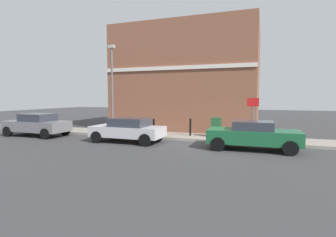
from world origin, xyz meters
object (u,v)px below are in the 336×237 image
at_px(bollard_far_kerb, 154,127).
at_px(car_silver, 128,129).
at_px(car_green, 253,135).
at_px(bollard_near_cabinet, 190,126).
at_px(utility_cabinet, 216,128).
at_px(lamppost, 112,84).
at_px(car_grey, 37,124).
at_px(street_sign, 253,112).

bearing_deg(bollard_far_kerb, car_silver, 153.45).
bearing_deg(car_green, car_silver, 0.04).
bearing_deg(car_silver, bollard_near_cabinet, -137.07).
distance_m(utility_cabinet, lamppost, 7.42).
height_order(car_green, car_grey, car_grey).
bearing_deg(lamppost, car_silver, -135.30).
relative_size(car_green, bollard_far_kerb, 4.00).
xyz_separation_m(bollard_far_kerb, lamppost, (0.95, 3.39, 2.60)).
xyz_separation_m(utility_cabinet, bollard_near_cabinet, (0.10, 1.57, 0.02)).
xyz_separation_m(bollard_near_cabinet, lamppost, (0.01, 5.38, 2.60)).
bearing_deg(utility_cabinet, street_sign, -109.77).
height_order(utility_cabinet, street_sign, street_sign).
relative_size(car_green, bollard_near_cabinet, 4.00).
bearing_deg(utility_cabinet, bollard_near_cabinet, 86.35).
bearing_deg(utility_cabinet, car_silver, 119.58).
distance_m(car_silver, utility_cabinet, 5.04).
relative_size(utility_cabinet, bollard_near_cabinet, 1.11).
bearing_deg(utility_cabinet, car_green, -138.07).
bearing_deg(car_grey, car_green, -179.90).
bearing_deg(car_grey, street_sign, -172.71).
relative_size(car_silver, lamppost, 0.69).
height_order(car_grey, lamppost, lamppost).
xyz_separation_m(utility_cabinet, lamppost, (0.11, 6.95, 2.62)).
bearing_deg(bollard_near_cabinet, utility_cabinet, -93.65).
xyz_separation_m(car_grey, bollard_far_kerb, (1.59, -7.34, -0.03)).
bearing_deg(bollard_near_cabinet, bollard_far_kerb, 115.25).
bearing_deg(utility_cabinet, car_grey, 102.56).
distance_m(car_silver, street_sign, 6.70).
bearing_deg(bollard_far_kerb, utility_cabinet, -76.73).
distance_m(car_grey, bollard_near_cabinet, 9.67).
bearing_deg(bollard_far_kerb, car_grey, 102.22).
relative_size(car_grey, bollard_near_cabinet, 3.96).
distance_m(car_green, street_sign, 1.89).
distance_m(car_green, car_grey, 13.01).
relative_size(car_grey, utility_cabinet, 3.57).
height_order(bollard_near_cabinet, bollard_far_kerb, same).
distance_m(car_silver, car_grey, 6.52).
relative_size(car_grey, bollard_far_kerb, 3.96).
distance_m(car_silver, bollard_near_cabinet, 3.82).
distance_m(car_silver, lamppost, 4.48).
distance_m(car_green, bollard_near_cabinet, 4.43).
relative_size(utility_cabinet, lamppost, 0.20).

